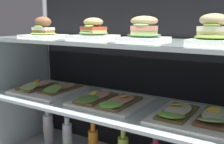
% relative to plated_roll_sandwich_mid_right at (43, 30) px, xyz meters
% --- Properties ---
extents(case_frame, '(1.42, 0.52, 0.95)m').
position_rel_plated_roll_sandwich_mid_right_xyz_m(case_frame, '(0.46, 0.17, -0.24)').
color(case_frame, gray).
rests_on(case_frame, ground).
extents(riser_lower_tier, '(1.36, 0.46, 0.35)m').
position_rel_plated_roll_sandwich_mid_right_xyz_m(riser_lower_tier, '(0.46, 0.01, -0.54)').
color(riser_lower_tier, silver).
rests_on(riser_lower_tier, case_base_deck).
extents(shelf_lower_glass, '(1.38, 0.48, 0.02)m').
position_rel_plated_roll_sandwich_mid_right_xyz_m(shelf_lower_glass, '(0.46, 0.01, -0.36)').
color(shelf_lower_glass, silver).
rests_on(shelf_lower_glass, riser_lower_tier).
extents(riser_upper_tier, '(1.36, 0.46, 0.30)m').
position_rel_plated_roll_sandwich_mid_right_xyz_m(riser_upper_tier, '(0.46, 0.01, -0.20)').
color(riser_upper_tier, silver).
rests_on(riser_upper_tier, shelf_lower_glass).
extents(shelf_upper_glass, '(1.38, 0.48, 0.02)m').
position_rel_plated_roll_sandwich_mid_right_xyz_m(shelf_upper_glass, '(0.46, 0.01, -0.05)').
color(shelf_upper_glass, silver).
rests_on(shelf_upper_glass, riser_upper_tier).
extents(plated_roll_sandwich_mid_right, '(0.20, 0.20, 0.11)m').
position_rel_plated_roll_sandwich_mid_right_xyz_m(plated_roll_sandwich_mid_right, '(0.00, 0.00, 0.00)').
color(plated_roll_sandwich_mid_right, white).
rests_on(plated_roll_sandwich_mid_right, shelf_upper_glass).
extents(plated_roll_sandwich_right_of_center, '(0.21, 0.21, 0.10)m').
position_rel_plated_roll_sandwich_mid_right_xyz_m(plated_roll_sandwich_right_of_center, '(0.30, 0.07, -0.00)').
color(plated_roll_sandwich_right_of_center, white).
rests_on(plated_roll_sandwich_right_of_center, shelf_upper_glass).
extents(plated_roll_sandwich_center, '(0.20, 0.20, 0.11)m').
position_rel_plated_roll_sandwich_mid_right_xyz_m(plated_roll_sandwich_center, '(0.60, 0.05, 0.00)').
color(plated_roll_sandwich_center, white).
rests_on(plated_roll_sandwich_center, shelf_upper_glass).
extents(plated_roll_sandwich_near_right_corner, '(0.17, 0.17, 0.12)m').
position_rel_plated_roll_sandwich_mid_right_xyz_m(plated_roll_sandwich_near_right_corner, '(0.91, 0.02, 0.00)').
color(plated_roll_sandwich_near_right_corner, white).
rests_on(plated_roll_sandwich_near_right_corner, shelf_upper_glass).
extents(open_sandwich_tray_near_left_corner, '(0.34, 0.34, 0.06)m').
position_rel_plated_roll_sandwich_mid_right_xyz_m(open_sandwich_tray_near_left_corner, '(0.03, -0.01, -0.33)').
color(open_sandwich_tray_near_left_corner, white).
rests_on(open_sandwich_tray_near_left_corner, shelf_lower_glass).
extents(open_sandwich_tray_left_of_center, '(0.34, 0.34, 0.06)m').
position_rel_plated_roll_sandwich_mid_right_xyz_m(open_sandwich_tray_left_of_center, '(0.45, -0.02, -0.33)').
color(open_sandwich_tray_left_of_center, white).
rests_on(open_sandwich_tray_left_of_center, shelf_lower_glass).
extents(open_sandwich_tray_far_left, '(0.34, 0.34, 0.06)m').
position_rel_plated_roll_sandwich_mid_right_xyz_m(open_sandwich_tray_far_left, '(0.88, -0.01, -0.33)').
color(open_sandwich_tray_far_left, white).
rests_on(open_sandwich_tray_far_left, shelf_lower_glass).
extents(juice_bottle_back_left, '(0.07, 0.07, 0.23)m').
position_rel_plated_roll_sandwich_mid_right_xyz_m(juice_bottle_back_left, '(-0.08, 0.08, -0.62)').
color(juice_bottle_back_left, white).
rests_on(juice_bottle_back_left, case_base_deck).
extents(juice_bottle_near_post, '(0.06, 0.06, 0.22)m').
position_rel_plated_roll_sandwich_mid_right_xyz_m(juice_bottle_near_post, '(0.12, 0.05, -0.63)').
color(juice_bottle_near_post, silver).
rests_on(juice_bottle_near_post, case_base_deck).
extents(juice_bottle_front_right_end, '(0.06, 0.06, 0.22)m').
position_rel_plated_roll_sandwich_mid_right_xyz_m(juice_bottle_front_right_end, '(0.29, 0.07, -0.64)').
color(juice_bottle_front_right_end, orange).
rests_on(juice_bottle_front_right_end, case_base_deck).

